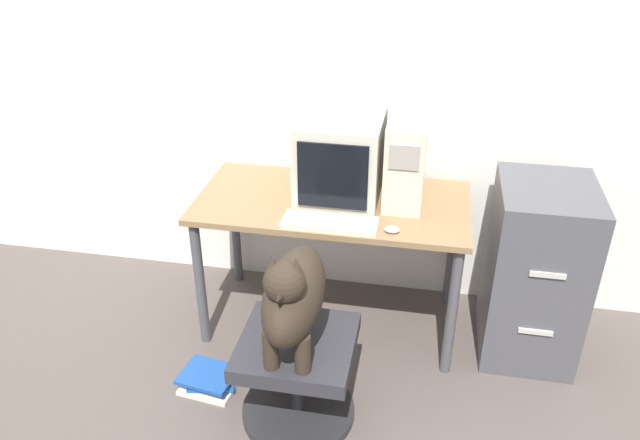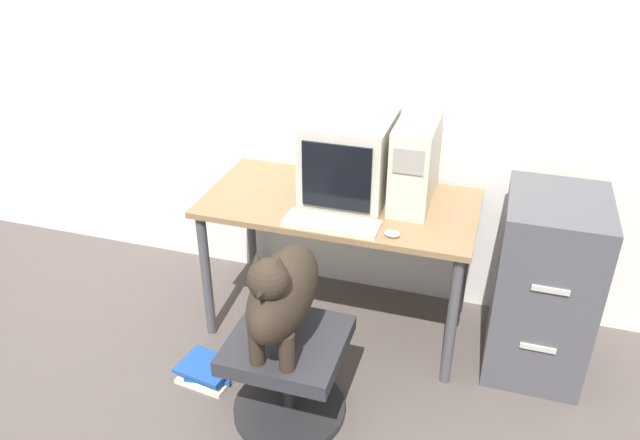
# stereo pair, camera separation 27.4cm
# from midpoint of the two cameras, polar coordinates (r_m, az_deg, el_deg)

# --- Properties ---
(ground_plane) EXTENTS (12.00, 12.00, 0.00)m
(ground_plane) POSITION_cam_midpoint_polar(r_m,az_deg,el_deg) (3.19, 2.47, -12.83)
(ground_plane) COLOR #564C47
(wall_back) EXTENTS (8.00, 0.05, 2.60)m
(wall_back) POSITION_cam_midpoint_polar(r_m,az_deg,el_deg) (3.21, 6.53, 13.88)
(wall_back) COLOR white
(wall_back) RESTS_ON ground_plane
(desk) EXTENTS (1.33, 0.68, 0.74)m
(desk) POSITION_cam_midpoint_polar(r_m,az_deg,el_deg) (3.09, 4.36, 0.20)
(desk) COLOR olive
(desk) RESTS_ON ground_plane
(crt_monitor) EXTENTS (0.39, 0.47, 0.40)m
(crt_monitor) POSITION_cam_midpoint_polar(r_m,az_deg,el_deg) (3.02, 5.35, 5.64)
(crt_monitor) COLOR beige
(crt_monitor) RESTS_ON desk
(pc_tower) EXTENTS (0.18, 0.42, 0.41)m
(pc_tower) POSITION_cam_midpoint_polar(r_m,az_deg,el_deg) (2.99, 11.30, 5.10)
(pc_tower) COLOR beige
(pc_tower) RESTS_ON desk
(keyboard) EXTENTS (0.43, 0.15, 0.03)m
(keyboard) POSITION_cam_midpoint_polar(r_m,az_deg,el_deg) (2.82, 3.85, -0.37)
(keyboard) COLOR beige
(keyboard) RESTS_ON desk
(computer_mouse) EXTENTS (0.07, 0.05, 0.03)m
(computer_mouse) POSITION_cam_midpoint_polar(r_m,az_deg,el_deg) (2.77, 9.46, -1.32)
(computer_mouse) COLOR silver
(computer_mouse) RESTS_ON desk
(office_chair) EXTENTS (0.50, 0.50, 0.42)m
(office_chair) POSITION_cam_midpoint_polar(r_m,az_deg,el_deg) (2.78, -0.03, -13.71)
(office_chair) COLOR #262628
(office_chair) RESTS_ON ground_plane
(dog) EXTENTS (0.23, 0.55, 0.52)m
(dog) POSITION_cam_midpoint_polar(r_m,az_deg,el_deg) (2.47, -0.33, -6.77)
(dog) COLOR #33281E
(dog) RESTS_ON office_chair
(filing_cabinet) EXTENTS (0.44, 0.54, 0.90)m
(filing_cabinet) POSITION_cam_midpoint_polar(r_m,az_deg,el_deg) (3.15, 22.19, -5.67)
(filing_cabinet) COLOR #4C4C51
(filing_cabinet) RESTS_ON ground_plane
(book_stack_floor) EXTENTS (0.28, 0.25, 0.08)m
(book_stack_floor) POSITION_cam_midpoint_polar(r_m,az_deg,el_deg) (3.11, -7.64, -13.58)
(book_stack_floor) COLOR silver
(book_stack_floor) RESTS_ON ground_plane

